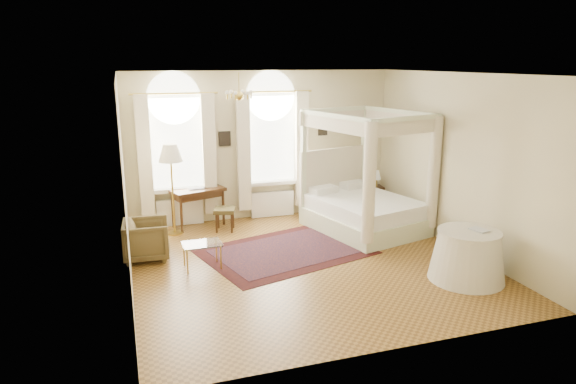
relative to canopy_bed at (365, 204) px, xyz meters
name	(u,v)px	position (x,y,z in m)	size (l,w,h in m)	color
ground	(307,263)	(-1.79, -1.34, -0.57)	(6.00, 6.00, 0.00)	olive
room_walls	(308,154)	(-1.79, -1.34, 1.41)	(6.00, 6.00, 6.00)	beige
window_left	(177,158)	(-3.69, 1.53, 0.92)	(1.62, 0.27, 3.29)	silver
window_right	(272,153)	(-1.59, 1.53, 0.92)	(1.62, 0.27, 3.29)	silver
chandelier	(239,95)	(-2.69, -0.14, 2.34)	(0.51, 0.45, 0.50)	gold
wall_pictures	(266,135)	(-1.70, 1.63, 1.32)	(2.54, 0.03, 0.39)	black
canopy_bed	(365,204)	(0.00, 0.00, 0.00)	(2.40, 2.70, 2.51)	beige
nightstand	(374,198)	(0.91, 1.36, -0.28)	(0.40, 0.36, 0.57)	#3B2310
nightstand_lamp	(375,176)	(0.93, 1.36, 0.26)	(0.26, 0.26, 0.39)	gold
writing_desk	(198,194)	(-3.31, 1.36, 0.15)	(1.24, 0.89, 0.84)	#3B2310
laptop	(197,188)	(-3.32, 1.38, 0.28)	(0.35, 0.23, 0.03)	black
stool	(225,212)	(-2.83, 0.88, -0.16)	(0.53, 0.53, 0.49)	#40381B
armchair	(147,240)	(-4.49, -0.26, -0.21)	(0.78, 0.80, 0.73)	#4D3F21
coffee_table	(202,246)	(-3.60, -1.00, -0.16)	(0.67, 0.48, 0.45)	white
floor_lamp	(171,158)	(-3.87, 0.99, 1.04)	(0.49, 0.49, 1.89)	gold
oriental_rug	(285,251)	(-1.99, -0.71, -0.56)	(3.44, 2.86, 0.01)	#3B100E
side_table	(467,256)	(0.47, -2.82, -0.16)	(1.23, 1.23, 0.84)	white
book	(475,231)	(0.51, -2.88, 0.28)	(0.21, 0.28, 0.03)	black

